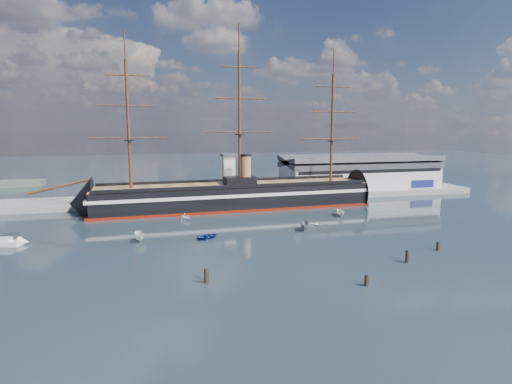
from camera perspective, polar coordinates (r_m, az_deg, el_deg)
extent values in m
plane|color=#1B252D|center=(120.35, -1.99, -3.94)|extent=(600.00, 600.00, 0.00)
cube|color=slate|center=(156.97, -1.33, -0.93)|extent=(180.00, 18.00, 2.00)
cube|color=#B7BABC|center=(176.85, 13.67, 2.21)|extent=(62.00, 20.00, 10.00)
cube|color=#3F4247|center=(176.32, 13.74, 4.02)|extent=(63.00, 21.00, 2.00)
cube|color=silver|center=(151.32, -3.66, 2.13)|extent=(4.00, 4.00, 14.00)
cube|color=#3F4247|center=(150.63, -3.69, 4.97)|extent=(5.00, 5.00, 1.00)
cube|color=black|center=(139.22, -2.96, -0.52)|extent=(88.43, 18.58, 7.00)
cube|color=silver|center=(139.03, -2.96, -0.03)|extent=(90.44, 18.88, 1.00)
cube|color=#691205|center=(139.86, -2.95, -2.00)|extent=(90.44, 18.84, 0.90)
cone|color=black|center=(137.71, -22.26, -1.40)|extent=(14.46, 16.09, 15.68)
cone|color=black|center=(155.41, 14.07, 0.09)|extent=(11.46, 16.00, 15.68)
cube|color=brown|center=(138.69, -2.97, 0.94)|extent=(88.40, 17.30, 0.40)
cube|color=black|center=(138.92, -2.17, 1.55)|extent=(10.17, 6.29, 2.50)
cylinder|color=#AE7B4B|center=(138.96, -1.37, 3.00)|extent=(3.20, 3.20, 9.00)
cylinder|color=#381E0F|center=(137.78, -24.66, 0.68)|extent=(17.77, 1.22, 4.43)
cylinder|color=#381E0F|center=(134.58, -16.65, 8.55)|extent=(0.90, 0.90, 38.00)
cylinder|color=#381E0F|center=(137.82, -2.22, 9.74)|extent=(0.90, 0.90, 42.00)
cylinder|color=#381E0F|center=(148.08, 10.10, 8.39)|extent=(0.90, 0.90, 36.00)
cube|color=silver|center=(111.82, -30.87, -5.90)|extent=(8.74, 4.72, 1.12)
cube|color=silver|center=(111.62, -30.90, -5.46)|extent=(4.79, 2.98, 0.89)
imported|color=silver|center=(103.64, -15.23, -6.35)|extent=(6.89, 3.11, 2.67)
imported|color=navy|center=(103.05, -6.41, -6.18)|extent=(2.72, 3.61, 1.57)
imported|color=slate|center=(111.03, 6.51, -5.08)|extent=(6.87, 4.84, 2.59)
imported|color=white|center=(123.80, -9.42, -3.69)|extent=(6.44, 4.92, 2.17)
imported|color=silver|center=(116.24, 8.26, -4.49)|extent=(2.52, 2.74, 1.25)
imported|color=beige|center=(129.51, 11.20, -3.19)|extent=(6.40, 3.69, 2.41)
cylinder|color=black|center=(75.22, -6.68, -11.92)|extent=(0.64, 0.64, 3.22)
cylinder|color=black|center=(75.62, 14.47, -12.04)|extent=(0.64, 0.64, 2.63)
cylinder|color=black|center=(90.05, 19.45, -8.86)|extent=(0.64, 0.64, 3.25)
cylinder|color=black|center=(100.88, 23.05, -7.17)|extent=(0.64, 0.64, 2.62)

